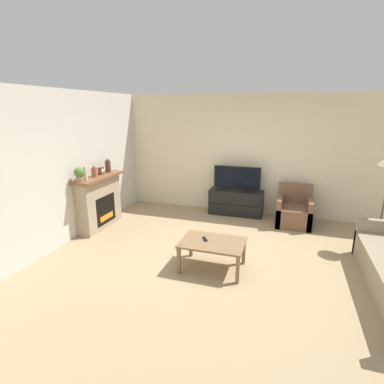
# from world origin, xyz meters

# --- Properties ---
(ground_plane) EXTENTS (24.00, 24.00, 0.00)m
(ground_plane) POSITION_xyz_m (0.00, 0.00, 0.00)
(ground_plane) COLOR #9E8460
(wall_back) EXTENTS (12.00, 0.06, 2.70)m
(wall_back) POSITION_xyz_m (0.00, 2.46, 1.35)
(wall_back) COLOR beige
(wall_back) RESTS_ON ground
(wall_left) EXTENTS (0.06, 12.00, 2.70)m
(wall_left) POSITION_xyz_m (-2.98, 0.00, 1.35)
(wall_left) COLOR beige
(wall_left) RESTS_ON ground
(fireplace) EXTENTS (0.42, 1.26, 1.08)m
(fireplace) POSITION_xyz_m (-2.80, 0.56, 0.55)
(fireplace) COLOR tan
(fireplace) RESTS_ON ground
(mantel_vase_left) EXTENTS (0.09, 0.09, 0.28)m
(mantel_vase_left) POSITION_xyz_m (-2.79, 0.19, 1.21)
(mantel_vase_left) COLOR beige
(mantel_vase_left) RESTS_ON fireplace
(mantel_vase_centre_left) EXTENTS (0.12, 0.12, 0.22)m
(mantel_vase_centre_left) POSITION_xyz_m (-2.79, 0.47, 1.18)
(mantel_vase_centre_left) COLOR #994C3D
(mantel_vase_centre_left) RESTS_ON fireplace
(mantel_vase_right) EXTENTS (0.11, 0.11, 0.28)m
(mantel_vase_right) POSITION_xyz_m (-2.79, 0.94, 1.21)
(mantel_vase_right) COLOR #512D23
(mantel_vase_right) RESTS_ON fireplace
(mantel_clock) EXTENTS (0.08, 0.11, 0.15)m
(mantel_clock) POSITION_xyz_m (-2.78, 0.69, 1.16)
(mantel_clock) COLOR brown
(mantel_clock) RESTS_ON fireplace
(potted_plant) EXTENTS (0.18, 0.18, 0.27)m
(potted_plant) POSITION_xyz_m (-2.79, 0.03, 1.23)
(potted_plant) COLOR #936B4C
(potted_plant) RESTS_ON fireplace
(tv_stand) EXTENTS (1.22, 0.42, 0.58)m
(tv_stand) POSITION_xyz_m (-0.28, 2.18, 0.29)
(tv_stand) COLOR black
(tv_stand) RESTS_ON ground
(tv) EXTENTS (1.05, 0.18, 0.55)m
(tv) POSITION_xyz_m (-0.28, 2.18, 0.83)
(tv) COLOR black
(tv) RESTS_ON tv_stand
(armchair) EXTENTS (0.70, 0.76, 0.82)m
(armchair) POSITION_xyz_m (0.99, 1.96, 0.27)
(armchair) COLOR brown
(armchair) RESTS_ON ground
(coffee_table) EXTENTS (0.95, 0.66, 0.45)m
(coffee_table) POSITION_xyz_m (-0.19, -0.37, 0.39)
(coffee_table) COLOR brown
(coffee_table) RESTS_ON ground
(remote) EXTENTS (0.11, 0.15, 0.02)m
(remote) POSITION_xyz_m (-0.32, -0.33, 0.46)
(remote) COLOR black
(remote) RESTS_ON coffee_table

